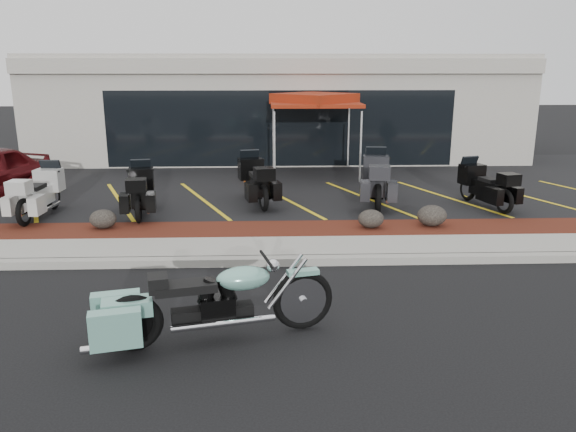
{
  "coord_description": "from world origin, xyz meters",
  "views": [
    {
      "loc": [
        -0.48,
        -9.0,
        3.59
      ],
      "look_at": [
        -0.1,
        1.2,
        0.86
      ],
      "focal_mm": 35.0,
      "sensor_mm": 36.0,
      "label": 1
    }
  ],
  "objects_px": {
    "popup_canopy": "(315,101)",
    "hero_cruiser": "(303,291)",
    "touring_white": "(52,185)",
    "traffic_cone": "(250,174)"
  },
  "relations": [
    {
      "from": "hero_cruiser",
      "to": "touring_white",
      "type": "xyz_separation_m",
      "value": [
        -5.78,
        6.51,
        0.2
      ]
    },
    {
      "from": "touring_white",
      "to": "traffic_cone",
      "type": "height_order",
      "value": "touring_white"
    },
    {
      "from": "traffic_cone",
      "to": "touring_white",
      "type": "bearing_deg",
      "value": -145.21
    },
    {
      "from": "hero_cruiser",
      "to": "traffic_cone",
      "type": "relative_size",
      "value": 6.95
    },
    {
      "from": "hero_cruiser",
      "to": "traffic_cone",
      "type": "height_order",
      "value": "hero_cruiser"
    },
    {
      "from": "popup_canopy",
      "to": "hero_cruiser",
      "type": "bearing_deg",
      "value": -94.85
    },
    {
      "from": "hero_cruiser",
      "to": "popup_canopy",
      "type": "height_order",
      "value": "popup_canopy"
    },
    {
      "from": "touring_white",
      "to": "popup_canopy",
      "type": "relative_size",
      "value": 0.73
    },
    {
      "from": "touring_white",
      "to": "hero_cruiser",
      "type": "bearing_deg",
      "value": -135.3
    },
    {
      "from": "hero_cruiser",
      "to": "traffic_cone",
      "type": "bearing_deg",
      "value": 82.52
    }
  ]
}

